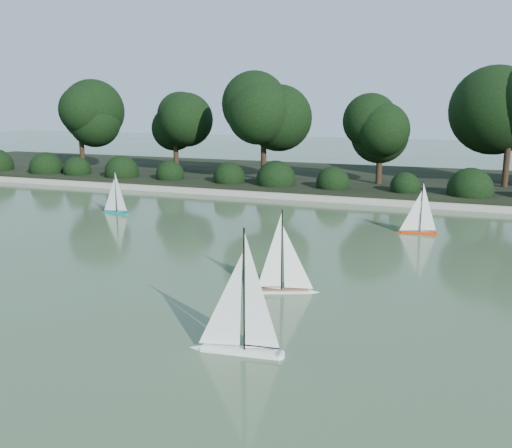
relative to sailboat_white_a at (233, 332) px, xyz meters
The scene contains 9 objects.
ground 2.44m from the sailboat_white_a, 121.73° to the left, with size 80.00×80.00×0.00m, color #33462A.
pond_coping 11.14m from the sailboat_white_a, 96.58° to the left, with size 40.00×0.35×0.18m, color gray.
far_bank 15.12m from the sailboat_white_a, 94.84° to the left, with size 40.00×8.00×0.30m, color black.
tree_line 13.71m from the sailboat_white_a, 90.19° to the left, with size 26.31×3.93×4.39m.
shrub_hedge 12.03m from the sailboat_white_a, 96.09° to the left, with size 29.10×1.10×1.10m.
sailboat_white_a is the anchor object (origin of this frame).
sailboat_white_b 2.41m from the sailboat_white_a, 90.59° to the left, with size 1.06×0.54×1.49m.
sailboat_orange 7.67m from the sailboat_white_a, 78.65° to the left, with size 0.99×0.28×1.35m.
sailboat_teal 9.71m from the sailboat_white_a, 132.85° to the left, with size 0.97×0.25×1.32m.
Camera 1 is at (3.88, -8.18, 3.09)m, focal length 40.00 mm.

